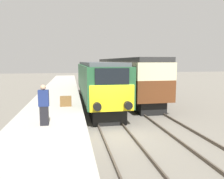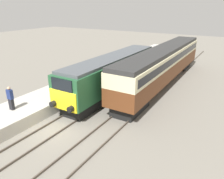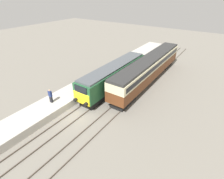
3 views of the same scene
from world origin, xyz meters
name	(u,v)px [view 3 (image 3 of 3)]	position (x,y,z in m)	size (l,w,h in m)	color
ground_plane	(77,114)	(0.00, 0.00, 0.00)	(120.00, 120.00, 0.00)	slate
platform_left	(97,79)	(-3.30, 8.00, 0.48)	(3.50, 50.00, 0.95)	#B7B2A8
rails_near_track	(102,95)	(0.00, 5.00, 0.07)	(1.51, 60.00, 0.14)	#4C4238
rails_far_track	(123,103)	(3.40, 5.00, 0.07)	(1.50, 60.00, 0.14)	#4C4238
locomotive	(114,75)	(0.00, 8.10, 2.07)	(2.70, 14.74, 3.67)	black
passenger_carriage	(149,67)	(3.40, 13.01, 2.45)	(2.75, 20.23, 4.02)	black
person_on_platform	(50,96)	(-3.38, -0.90, 1.85)	(0.44, 0.26, 1.80)	black
luggage_crate	(79,88)	(-2.54, 3.19, 1.25)	(0.70, 0.56, 0.60)	brown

